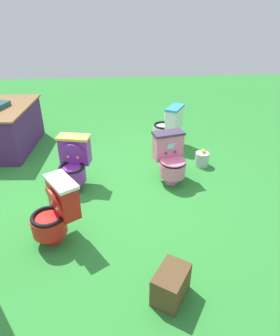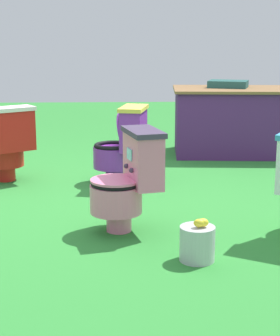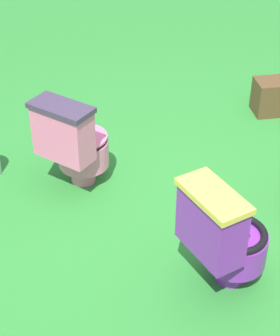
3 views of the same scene
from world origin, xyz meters
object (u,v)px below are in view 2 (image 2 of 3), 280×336
object	(u,v)px
toilet_pink	(128,180)
toilet_red	(7,143)
vendor_table	(236,121)
lemon_bucket	(197,243)
toilet_purple	(122,144)

from	to	relation	value
toilet_pink	toilet_red	distance (m)	1.81
vendor_table	lemon_bucket	bearing A→B (deg)	-105.65
toilet_pink	vendor_table	size ratio (longest dim) A/B	0.48
toilet_pink	toilet_red	size ratio (longest dim) A/B	1.00
lemon_bucket	toilet_purple	bearing A→B (deg)	102.55
toilet_red	lemon_bucket	world-z (taller)	toilet_red
toilet_purple	toilet_red	xyz separation A→B (m)	(-1.08, 0.07, 0.00)
toilet_red	lemon_bucket	distance (m)	2.54
toilet_purple	lemon_bucket	distance (m)	2.02
vendor_table	lemon_bucket	size ratio (longest dim) A/B	5.51
toilet_pink	lemon_bucket	size ratio (longest dim) A/B	2.63
toilet_pink	toilet_red	bearing A→B (deg)	23.98
toilet_red	lemon_bucket	bearing A→B (deg)	-85.78
toilet_pink	toilet_red	world-z (taller)	same
toilet_red	lemon_bucket	xyz separation A→B (m)	(1.52, -2.02, -0.26)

